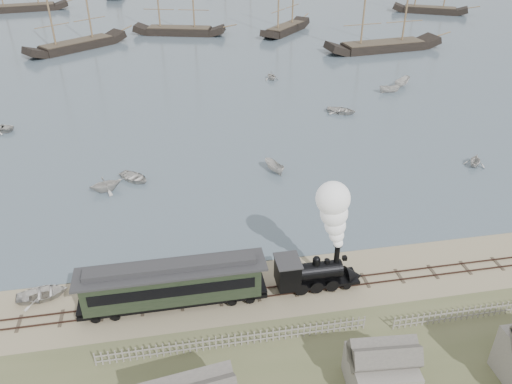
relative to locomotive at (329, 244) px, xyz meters
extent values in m
plane|color=tan|center=(-1.58, 2.00, -4.15)|extent=(600.00, 600.00, 0.00)
cube|color=#38251E|center=(-1.58, -0.50, -4.05)|extent=(120.00, 0.08, 0.12)
cube|color=#38251E|center=(-1.58, 0.50, -4.05)|extent=(120.00, 0.08, 0.12)
cube|color=#3B3126|center=(-1.58, 0.00, -4.12)|extent=(120.00, 1.80, 0.06)
cube|color=black|center=(-0.73, 0.00, -3.46)|extent=(6.53, 1.92, 0.24)
cylinder|color=black|center=(-1.12, 0.00, -2.50)|extent=(4.03, 1.44, 1.44)
cube|color=black|center=(-3.23, 0.00, -2.31)|extent=(1.73, 2.11, 2.21)
cube|color=#2E2E30|center=(-3.23, 0.00, -1.16)|extent=(1.92, 2.31, 0.12)
cylinder|color=black|center=(0.71, 0.00, -1.21)|extent=(0.42, 0.42, 1.54)
sphere|color=black|center=(-0.92, 0.00, -1.38)|extent=(0.61, 0.61, 0.61)
cone|color=black|center=(2.34, 0.00, -3.56)|extent=(1.34, 1.92, 1.92)
cube|color=black|center=(1.38, 0.00, -1.54)|extent=(0.34, 0.34, 0.34)
cube|color=black|center=(-12.13, 0.00, -3.44)|extent=(14.15, 2.33, 0.35)
cube|color=black|center=(-12.13, 0.00, -2.02)|extent=(13.14, 2.53, 2.53)
cube|color=black|center=(-12.13, -1.28, -1.77)|extent=(12.13, 0.06, 0.91)
cube|color=black|center=(-12.13, 1.28, -1.77)|extent=(12.13, 0.06, 0.91)
cube|color=#2E2E30|center=(-12.13, 0.00, -0.71)|extent=(14.15, 2.73, 0.18)
cube|color=#2E2E30|center=(-12.13, 0.00, -0.40)|extent=(12.64, 1.21, 0.45)
imported|color=beige|center=(-22.31, 2.62, -3.75)|extent=(3.32, 4.23, 0.80)
imported|color=beige|center=(-15.74, 20.57, -3.69)|extent=(4.70, 4.70, 0.80)
imported|color=beige|center=(-18.64, 18.73, -3.21)|extent=(3.72, 4.03, 1.76)
imported|color=beige|center=(-0.03, 19.77, -3.47)|extent=(3.41, 2.42, 1.24)
imported|color=beige|center=(13.44, 35.77, -3.65)|extent=(4.74, 5.19, 0.88)
imported|color=beige|center=(23.42, 17.03, -3.36)|extent=(3.62, 3.53, 1.45)
imported|color=beige|center=(27.13, 45.24, -3.32)|extent=(3.64, 4.11, 1.55)
imported|color=beige|center=(6.63, 52.87, -3.36)|extent=(3.27, 3.00, 1.46)
imported|color=beige|center=(23.96, 42.82, -3.43)|extent=(1.77, 3.56, 1.32)
camera|label=1|loc=(-11.13, -29.51, 22.95)|focal=35.00mm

